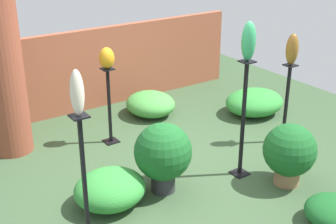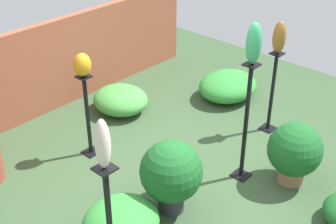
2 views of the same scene
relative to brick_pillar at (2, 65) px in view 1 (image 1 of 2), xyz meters
name	(u,v)px [view 1 (image 1 of 2)]	position (x,y,z in m)	size (l,w,h in m)	color
ground_plane	(182,173)	(1.57, -1.86, -1.24)	(8.00, 8.00, 0.00)	#385133
brick_wall_back	(88,70)	(1.57, 0.81, -0.56)	(5.60, 0.12, 1.35)	#9E5138
brick_pillar	(2,65)	(0.00, 0.00, 0.00)	(0.54, 0.54, 2.47)	brown
pedestal_ivory	(85,185)	(0.02, -2.37, -0.60)	(0.20, 0.20, 1.37)	black
pedestal_amber	(109,109)	(1.25, -0.54, -0.73)	(0.20, 0.20, 1.12)	black
pedestal_bronze	(286,107)	(3.32, -1.93, -0.71)	(0.20, 0.20, 1.16)	black
pedestal_jade	(243,124)	(2.18, -2.27, -0.54)	(0.20, 0.20, 1.49)	black
art_vase_ivory	(77,93)	(0.02, -2.37, 0.35)	(0.13, 0.12, 0.44)	beige
art_vase_amber	(107,58)	(1.25, -0.54, 0.03)	(0.22, 0.21, 0.29)	orange
art_vase_bronze	(292,49)	(3.32, -1.93, 0.14)	(0.16, 0.17, 0.43)	brown
art_vase_jade	(249,41)	(2.18, -2.27, 0.49)	(0.16, 0.17, 0.46)	#2D9356
potted_plant_walkway_edge	(163,153)	(1.16, -2.04, -0.74)	(0.68, 0.68, 0.86)	#2D2D33
potted_plant_near_pillar	(290,152)	(2.50, -2.76, -0.80)	(0.64, 0.64, 0.78)	#936B4C
foliage_bed_east	(335,212)	(2.29, -3.62, -1.09)	(0.64, 0.65, 0.30)	#195923
foliage_bed_west	(150,104)	(2.26, -0.02, -1.05)	(0.78, 0.86, 0.38)	#479942
foliage_bed_center	(254,102)	(3.69, -0.94, -1.04)	(1.00, 0.85, 0.40)	#338C38
foliage_bed_rear	(110,189)	(0.50, -1.96, -1.03)	(0.82, 0.75, 0.41)	#338C38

